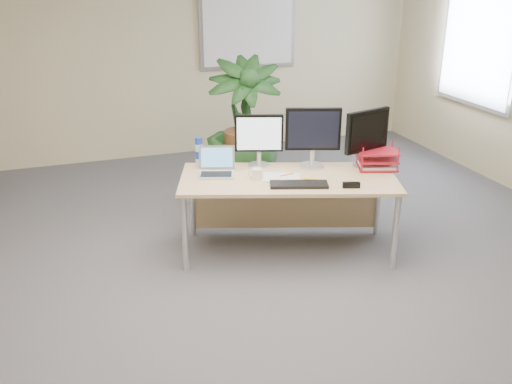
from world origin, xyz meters
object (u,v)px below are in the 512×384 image
object	(u,v)px
monitor_left	(259,137)
monitor_right	(313,134)
laptop	(217,167)
floor_plant	(244,133)
desk	(287,189)

from	to	relation	value
monitor_left	monitor_right	xyz separation A→B (m)	(0.43, -0.17, 0.04)
monitor_left	monitor_right	world-z (taller)	monitor_right
monitor_right	laptop	distance (m)	0.88
monitor_right	laptop	bearing A→B (deg)	171.68
laptop	floor_plant	bearing A→B (deg)	59.56
floor_plant	monitor_left	distance (m)	0.91
desk	laptop	xyz separation A→B (m)	(-0.58, 0.20, 0.20)
desk	monitor_left	world-z (taller)	monitor_left
desk	floor_plant	xyz separation A→B (m)	(-0.04, 1.12, 0.20)
desk	monitor_left	distance (m)	0.51
desk	monitor_left	size ratio (longest dim) A/B	4.20
laptop	monitor_right	bearing A→B (deg)	-8.32
monitor_left	monitor_right	distance (m)	0.47
monitor_right	laptop	size ratio (longest dim) A/B	1.41
monitor_left	laptop	bearing A→B (deg)	-172.96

